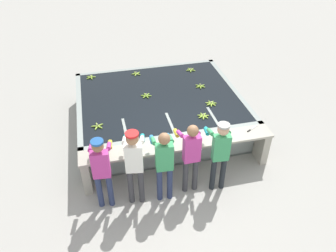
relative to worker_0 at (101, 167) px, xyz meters
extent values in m
plane|color=#A3A099|center=(1.58, 0.27, -0.96)|extent=(80.00, 80.00, 0.00)
cube|color=gray|center=(1.58, 2.43, -0.93)|extent=(4.03, 3.41, 0.06)
cube|color=gray|center=(1.58, 0.78, -0.55)|extent=(4.03, 0.12, 0.82)
cube|color=gray|center=(1.58, 4.07, -0.55)|extent=(4.03, 0.12, 0.82)
cube|color=gray|center=(-0.37, 2.43, -0.55)|extent=(0.12, 3.41, 0.82)
cube|color=gray|center=(3.54, 2.43, -0.55)|extent=(0.12, 3.41, 0.82)
cube|color=black|center=(1.58, 2.43, -0.52)|extent=(3.79, 3.17, 0.76)
cube|color=gray|center=(0.58, 1.24, -0.55)|extent=(0.06, 0.80, 0.82)
cube|color=gray|center=(1.58, 1.24, -0.55)|extent=(0.06, 0.80, 0.82)
cube|color=gray|center=(2.59, 1.24, -0.55)|extent=(0.06, 0.80, 0.82)
cube|color=#A8A393|center=(1.58, 0.50, -0.16)|extent=(4.03, 0.45, 0.05)
cube|color=#A8A393|center=(-0.33, 0.50, -0.58)|extent=(0.16, 0.41, 0.77)
cube|color=#A8A393|center=(3.50, 0.50, -0.58)|extent=(0.16, 0.41, 0.77)
cylinder|color=navy|center=(-0.10, -0.02, -0.57)|extent=(0.11, 0.11, 0.79)
cylinder|color=navy|center=(0.10, -0.05, -0.57)|extent=(0.11, 0.11, 0.79)
cube|color=#BC388E|center=(0.00, -0.03, 0.10)|extent=(0.34, 0.20, 0.56)
sphere|color=#896042|center=(0.00, -0.03, 0.52)|extent=(0.21, 0.21, 0.21)
cylinder|color=#1E5199|center=(0.00, -0.03, 0.61)|extent=(0.22, 0.22, 0.04)
cylinder|color=#BC388E|center=(-0.14, 0.23, 0.30)|extent=(0.11, 0.32, 0.18)
cylinder|color=gold|center=(-0.11, 0.48, 0.13)|extent=(0.11, 0.21, 0.08)
cylinder|color=#BC388E|center=(0.18, 0.20, 0.30)|extent=(0.11, 0.32, 0.18)
cylinder|color=gold|center=(0.21, 0.44, 0.13)|extent=(0.11, 0.21, 0.08)
cylinder|color=#38383D|center=(0.49, -0.06, -0.55)|extent=(0.11, 0.11, 0.83)
cylinder|color=#38383D|center=(0.68, -0.09, -0.55)|extent=(0.11, 0.11, 0.83)
cube|color=white|center=(0.59, -0.08, 0.17)|extent=(0.34, 0.22, 0.59)
sphere|color=#9E704C|center=(0.59, -0.08, 0.60)|extent=(0.23, 0.23, 0.23)
cylinder|color=red|center=(0.59, -0.08, 0.71)|extent=(0.24, 0.24, 0.04)
cylinder|color=white|center=(0.47, 0.19, 0.38)|extent=(0.13, 0.32, 0.18)
cylinder|color=teal|center=(0.51, 0.44, 0.21)|extent=(0.12, 0.21, 0.08)
cylinder|color=white|center=(0.78, 0.14, 0.38)|extent=(0.13, 0.32, 0.18)
cylinder|color=teal|center=(0.83, 0.39, 0.21)|extent=(0.12, 0.21, 0.08)
cylinder|color=navy|center=(1.04, -0.12, -0.56)|extent=(0.11, 0.11, 0.80)
cylinder|color=navy|center=(1.24, -0.14, -0.56)|extent=(0.11, 0.11, 0.80)
cube|color=#38995B|center=(1.14, -0.13, 0.12)|extent=(0.33, 0.19, 0.57)
sphere|color=#896042|center=(1.14, -0.13, 0.54)|extent=(0.22, 0.22, 0.22)
cylinder|color=#38995B|center=(0.99, 0.13, 0.32)|extent=(0.10, 0.31, 0.18)
cylinder|color=teal|center=(1.01, 0.38, 0.16)|extent=(0.10, 0.20, 0.08)
cylinder|color=#38995B|center=(1.31, 0.11, 0.32)|extent=(0.10, 0.31, 0.18)
cylinder|color=teal|center=(1.33, 0.36, 0.16)|extent=(0.10, 0.20, 0.08)
cylinder|color=#38383D|center=(1.59, -0.03, -0.56)|extent=(0.11, 0.11, 0.80)
cylinder|color=#38383D|center=(1.79, -0.02, -0.56)|extent=(0.11, 0.11, 0.80)
cube|color=#BC388E|center=(1.69, -0.02, 0.12)|extent=(0.32, 0.18, 0.57)
sphere|color=#896042|center=(1.69, -0.02, 0.54)|extent=(0.22, 0.22, 0.22)
cylinder|color=#BC388E|center=(1.52, 0.22, 0.32)|extent=(0.09, 0.31, 0.18)
cylinder|color=gold|center=(1.51, 0.47, 0.15)|extent=(0.09, 0.20, 0.08)
cylinder|color=#BC388E|center=(1.84, 0.23, 0.32)|extent=(0.09, 0.31, 0.18)
cylinder|color=gold|center=(1.83, 0.48, 0.15)|extent=(0.09, 0.20, 0.08)
cylinder|color=#1E2328|center=(2.14, -0.10, -0.57)|extent=(0.11, 0.11, 0.79)
cylinder|color=#1E2328|center=(2.34, -0.12, -0.57)|extent=(0.11, 0.11, 0.79)
cube|color=#38995B|center=(2.24, -0.11, 0.11)|extent=(0.33, 0.20, 0.56)
sphere|color=tan|center=(2.24, -0.11, 0.53)|extent=(0.22, 0.22, 0.22)
cylinder|color=#9E9E99|center=(2.24, -0.11, 0.63)|extent=(0.23, 0.23, 0.04)
cylinder|color=#38995B|center=(2.10, 0.16, 0.31)|extent=(0.11, 0.32, 0.18)
cylinder|color=#1EA3AD|center=(2.12, 0.40, 0.14)|extent=(0.10, 0.21, 0.08)
cylinder|color=#38995B|center=(2.42, 0.13, 0.31)|extent=(0.11, 0.32, 0.18)
cylinder|color=#1EA3AD|center=(2.44, 0.38, 0.14)|extent=(0.10, 0.21, 0.08)
ellipsoid|color=#7FAD33|center=(1.23, 2.45, -0.13)|extent=(0.15, 0.14, 0.04)
ellipsoid|color=#7FAD33|center=(1.28, 2.43, -0.13)|extent=(0.07, 0.17, 0.04)
ellipsoid|color=#7FAD33|center=(1.32, 2.47, -0.13)|extent=(0.17, 0.08, 0.04)
ellipsoid|color=#7FAD33|center=(1.31, 2.52, -0.13)|extent=(0.15, 0.14, 0.04)
ellipsoid|color=#7FAD33|center=(1.26, 2.54, -0.13)|extent=(0.07, 0.17, 0.04)
ellipsoid|color=#7FAD33|center=(1.22, 2.50, -0.13)|extent=(0.17, 0.08, 0.04)
cylinder|color=tan|center=(1.27, 2.48, -0.09)|extent=(0.03, 0.03, 0.04)
ellipsoid|color=#93BC3D|center=(2.70, 1.71, -0.13)|extent=(0.08, 0.17, 0.04)
ellipsoid|color=#93BC3D|center=(2.75, 1.71, -0.13)|extent=(0.13, 0.16, 0.04)
ellipsoid|color=#93BC3D|center=(2.77, 1.75, -0.13)|extent=(0.17, 0.05, 0.04)
ellipsoid|color=#93BC3D|center=(2.76, 1.80, -0.13)|extent=(0.14, 0.15, 0.04)
ellipsoid|color=#93BC3D|center=(2.71, 1.81, -0.13)|extent=(0.06, 0.17, 0.04)
ellipsoid|color=#93BC3D|center=(2.67, 1.79, -0.13)|extent=(0.17, 0.12, 0.04)
ellipsoid|color=#93BC3D|center=(2.67, 1.74, -0.13)|extent=(0.17, 0.10, 0.04)
cylinder|color=tan|center=(2.72, 1.76, -0.09)|extent=(0.03, 0.03, 0.04)
ellipsoid|color=#9EC642|center=(2.70, 3.59, -0.13)|extent=(0.17, 0.04, 0.04)
ellipsoid|color=#9EC642|center=(2.74, 3.54, -0.13)|extent=(0.08, 0.17, 0.04)
ellipsoid|color=#9EC642|center=(2.80, 3.56, -0.13)|extent=(0.16, 0.13, 0.04)
ellipsoid|color=#9EC642|center=(2.80, 3.63, -0.13)|extent=(0.16, 0.13, 0.04)
ellipsoid|color=#9EC642|center=(2.74, 3.64, -0.13)|extent=(0.09, 0.17, 0.04)
cylinder|color=tan|center=(2.76, 3.59, -0.09)|extent=(0.03, 0.03, 0.04)
ellipsoid|color=#93BC3D|center=(2.32, 1.33, -0.13)|extent=(0.17, 0.11, 0.04)
ellipsoid|color=#93BC3D|center=(2.32, 1.28, -0.13)|extent=(0.17, 0.10, 0.04)
ellipsoid|color=#93BC3D|center=(2.35, 1.25, -0.13)|extent=(0.08, 0.17, 0.04)
ellipsoid|color=#93BC3D|center=(2.40, 1.25, -0.13)|extent=(0.13, 0.16, 0.04)
ellipsoid|color=#93BC3D|center=(2.42, 1.30, -0.13)|extent=(0.17, 0.05, 0.04)
ellipsoid|color=#93BC3D|center=(2.40, 1.34, -0.13)|extent=(0.14, 0.15, 0.04)
ellipsoid|color=#93BC3D|center=(2.36, 1.35, -0.13)|extent=(0.06, 0.17, 0.04)
cylinder|color=tan|center=(2.37, 1.30, -0.09)|extent=(0.03, 0.03, 0.04)
ellipsoid|color=#93BC3D|center=(-0.08, 3.77, -0.13)|extent=(0.16, 0.12, 0.04)
ellipsoid|color=#93BC3D|center=(-0.02, 3.75, -0.13)|extent=(0.08, 0.17, 0.04)
ellipsoid|color=#93BC3D|center=(0.02, 3.80, -0.13)|extent=(0.17, 0.04, 0.04)
ellipsoid|color=#93BC3D|center=(-0.01, 3.85, -0.13)|extent=(0.09, 0.17, 0.04)
ellipsoid|color=#93BC3D|center=(-0.07, 3.83, -0.13)|extent=(0.16, 0.13, 0.04)
cylinder|color=tan|center=(-0.03, 3.80, -0.09)|extent=(0.03, 0.03, 0.04)
ellipsoid|color=#8CB738|center=(2.74, 2.68, -0.13)|extent=(0.07, 0.17, 0.04)
ellipsoid|color=#8CB738|center=(2.69, 2.67, -0.13)|extent=(0.15, 0.14, 0.04)
ellipsoid|color=#8CB738|center=(2.68, 2.61, -0.13)|extent=(0.17, 0.09, 0.04)
ellipsoid|color=#8CB738|center=(2.72, 2.58, -0.13)|extent=(0.07, 0.17, 0.04)
ellipsoid|color=#8CB738|center=(2.77, 2.59, -0.13)|extent=(0.15, 0.14, 0.04)
ellipsoid|color=#8CB738|center=(2.79, 2.65, -0.13)|extent=(0.17, 0.09, 0.04)
cylinder|color=tan|center=(2.73, 2.63, -0.09)|extent=(0.03, 0.03, 0.04)
ellipsoid|color=#93BC3D|center=(0.06, 1.49, -0.13)|extent=(0.17, 0.11, 0.04)
ellipsoid|color=#93BC3D|center=(0.00, 1.51, -0.13)|extent=(0.06, 0.17, 0.04)
ellipsoid|color=#93BC3D|center=(-0.05, 1.47, -0.13)|extent=(0.17, 0.06, 0.04)
ellipsoid|color=#93BC3D|center=(-0.02, 1.41, -0.13)|extent=(0.11, 0.17, 0.04)
ellipsoid|color=#93BC3D|center=(0.05, 1.42, -0.13)|extent=(0.15, 0.15, 0.04)
cylinder|color=tan|center=(0.01, 1.46, -0.09)|extent=(0.03, 0.03, 0.04)
ellipsoid|color=#9EC642|center=(1.19, 3.67, -0.13)|extent=(0.10, 0.17, 0.04)
ellipsoid|color=#9EC642|center=(1.25, 3.68, -0.13)|extent=(0.15, 0.14, 0.04)
ellipsoid|color=#9EC642|center=(1.26, 3.75, -0.13)|extent=(0.16, 0.12, 0.04)
ellipsoid|color=#9EC642|center=(1.20, 3.77, -0.13)|extent=(0.08, 0.17, 0.04)
ellipsoid|color=#9EC642|center=(1.16, 3.72, -0.13)|extent=(0.17, 0.05, 0.04)
cylinder|color=tan|center=(1.21, 3.72, -0.09)|extent=(0.03, 0.03, 0.04)
ellipsoid|color=#75A333|center=(2.56, 0.45, -0.12)|extent=(0.17, 0.04, 0.04)
ellipsoid|color=#75A333|center=(2.54, 0.49, -0.12)|extent=(0.13, 0.16, 0.04)
ellipsoid|color=#75A333|center=(2.49, 0.50, -0.12)|extent=(0.08, 0.17, 0.04)
ellipsoid|color=#75A333|center=(2.46, 0.47, -0.12)|extent=(0.17, 0.10, 0.04)
ellipsoid|color=#75A333|center=(2.46, 0.42, -0.12)|extent=(0.17, 0.11, 0.04)
ellipsoid|color=#75A333|center=(2.50, 0.39, -0.12)|extent=(0.07, 0.17, 0.04)
ellipsoid|color=#75A333|center=(2.54, 0.41, -0.12)|extent=(0.14, 0.15, 0.04)
cylinder|color=tan|center=(2.51, 0.45, -0.09)|extent=(0.03, 0.03, 0.04)
cube|color=silver|center=(1.93, 0.28, -0.13)|extent=(0.11, 0.20, 0.00)
cube|color=black|center=(1.84, 0.46, -0.13)|extent=(0.06, 0.10, 0.02)
cube|color=silver|center=(3.32, 0.65, -0.13)|extent=(0.19, 0.13, 0.00)
cube|color=black|center=(3.14, 0.55, -0.13)|extent=(0.10, 0.07, 0.02)
camera|label=1|loc=(0.16, -4.47, 4.07)|focal=35.00mm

